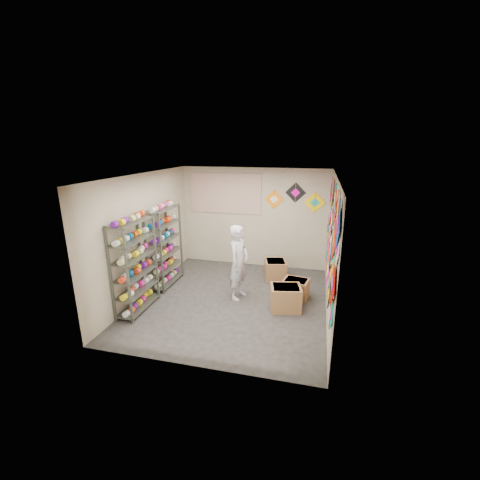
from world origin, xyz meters
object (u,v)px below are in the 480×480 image
(carton_b, at_px, (296,289))
(carton_c, at_px, (275,270))
(shelf_rack_front, at_px, (135,266))
(shopkeeper, at_px, (239,262))
(carton_a, at_px, (286,298))
(shelf_rack_back, at_px, (165,247))

(carton_b, bearing_deg, carton_c, 132.69)
(carton_b, bearing_deg, shelf_rack_front, -146.78)
(shopkeeper, height_order, carton_c, shopkeeper)
(carton_a, bearing_deg, shelf_rack_back, 157.30)
(shopkeeper, relative_size, carton_b, 3.12)
(shelf_rack_front, distance_m, shelf_rack_back, 1.30)
(shopkeeper, xyz_separation_m, carton_a, (1.07, -0.29, -0.57))
(carton_c, bearing_deg, shelf_rack_front, -152.80)
(carton_a, bearing_deg, carton_c, 93.86)
(carton_a, distance_m, carton_c, 1.55)
(carton_a, height_order, carton_c, carton_a)
(shelf_rack_front, height_order, carton_b, shelf_rack_front)
(shelf_rack_back, relative_size, carton_b, 3.57)
(shopkeeper, height_order, carton_b, shopkeeper)
(carton_b, xyz_separation_m, carton_c, (-0.58, 0.93, 0.03))
(carton_a, bearing_deg, shelf_rack_front, -177.87)
(shelf_rack_front, relative_size, shelf_rack_back, 1.00)
(shelf_rack_front, bearing_deg, shopkeeper, 28.53)
(shopkeeper, distance_m, carton_b, 1.40)
(shelf_rack_front, relative_size, shopkeeper, 1.15)
(shelf_rack_back, distance_m, shopkeeper, 1.91)
(carton_a, relative_size, carton_c, 1.09)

